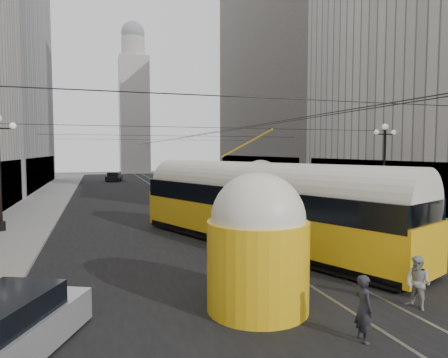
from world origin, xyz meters
TOP-DOWN VIEW (x-y plane):
  - road at (0.00, 32.50)m, footprint 20.00×85.00m
  - sidewalk_left at (-12.00, 36.00)m, footprint 4.00×72.00m
  - sidewalk_right at (12.00, 36.00)m, footprint 4.00×72.00m
  - rail_left at (-0.75, 32.50)m, footprint 0.12×85.00m
  - rail_right at (0.75, 32.50)m, footprint 0.12×85.00m
  - building_right_far at (20.00, 48.00)m, footprint 12.60×32.60m
  - distant_tower at (0.00, 80.00)m, footprint 6.00×6.00m
  - lamppost_right_mid at (12.60, 18.00)m, footprint 1.86×0.44m
  - catenary at (0.12, 31.49)m, footprint 25.00×72.00m
  - streetcar at (-0.18, 10.99)m, footprint 8.91×17.00m
  - city_bus at (5.92, 28.70)m, footprint 3.50×10.83m
  - sedan_silver at (-9.50, 2.95)m, footprint 3.62×4.94m
  - sedan_white_far at (3.44, 43.56)m, footprint 2.60×4.63m
  - sedan_dark_far at (-5.17, 55.92)m, footprint 2.78×4.74m
  - pedestrian_crossing_a at (-1.52, 1.41)m, footprint 0.45×0.63m
  - pedestrian_crossing_b at (1.19, 2.60)m, footprint 0.74×0.86m
  - pedestrian_sidewalk_right at (10.52, 24.12)m, footprint 0.94×0.69m

SIDE VIEW (x-z plane):
  - road at x=0.00m, z-range -0.01..0.01m
  - rail_left at x=-0.75m, z-range -0.02..0.02m
  - rail_right at x=0.75m, z-range -0.02..0.02m
  - sidewalk_left at x=-12.00m, z-range 0.00..0.15m
  - sidewalk_right at x=12.00m, z-range 0.00..0.15m
  - sedan_white_far at x=3.44m, z-range -0.06..1.31m
  - sedan_dark_far at x=-5.17m, z-range -0.07..1.34m
  - sedan_silver at x=-9.50m, z-range -0.07..1.38m
  - pedestrian_crossing_b at x=1.19m, z-range 0.00..1.53m
  - pedestrian_crossing_a at x=-1.52m, z-range 0.00..1.61m
  - pedestrian_sidewalk_right at x=10.52m, z-range 0.15..1.89m
  - city_bus at x=5.92m, z-range 0.13..2.82m
  - streetcar at x=-0.18m, z-range -0.05..3.95m
  - lamppost_right_mid at x=12.60m, z-range 0.56..6.93m
  - catenary at x=0.12m, z-range 5.77..6.00m
  - distant_tower at x=0.00m, z-range -0.71..30.65m
  - building_right_far at x=20.00m, z-range 0.01..32.61m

